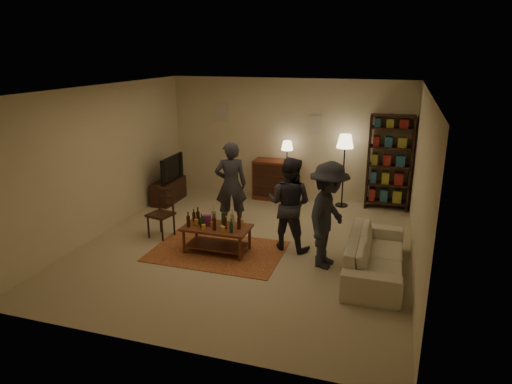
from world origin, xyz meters
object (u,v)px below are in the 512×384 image
at_px(bookshelf, 389,162).
at_px(dining_chair, 163,211).
at_px(floor_lamp, 345,146).
at_px(sofa, 375,255).
at_px(person_right, 289,204).
at_px(person_by_sofa, 328,215).
at_px(coffee_table, 216,229).
at_px(tv_stand, 169,185).
at_px(person_left, 231,185).
at_px(dresser, 276,179).

bearing_deg(bookshelf, dining_chair, -143.92).
distance_m(dining_chair, floor_lamp, 4.05).
bearing_deg(sofa, floor_lamp, 16.09).
height_order(person_right, person_by_sofa, person_by_sofa).
bearing_deg(coffee_table, dining_chair, 163.44).
height_order(coffee_table, bookshelf, bookshelf).
bearing_deg(tv_stand, person_right, -27.79).
height_order(floor_lamp, person_left, person_left).
height_order(bookshelf, sofa, bookshelf).
bearing_deg(dining_chair, person_left, 52.85).
height_order(coffee_table, tv_stand, tv_stand).
bearing_deg(dining_chair, bookshelf, 48.83).
xyz_separation_m(dining_chair, person_right, (2.32, 0.16, 0.32)).
relative_size(tv_stand, dresser, 0.78).
bearing_deg(dining_chair, coffee_table, -3.81).
relative_size(tv_stand, person_right, 0.66).
bearing_deg(person_right, coffee_table, 34.14).
bearing_deg(person_right, person_left, -18.48).
bearing_deg(bookshelf, tv_stand, -168.20).
bearing_deg(tv_stand, floor_lamp, 12.72).
relative_size(coffee_table, dining_chair, 1.20).
height_order(floor_lamp, sofa, floor_lamp).
bearing_deg(bookshelf, coffee_table, -130.02).
xyz_separation_m(coffee_table, sofa, (2.61, -0.02, -0.10)).
bearing_deg(sofa, person_by_sofa, 86.02).
bearing_deg(person_left, coffee_table, 74.01).
distance_m(tv_stand, floor_lamp, 3.98).
height_order(bookshelf, person_by_sofa, bookshelf).
distance_m(dresser, person_by_sofa, 3.49).
xyz_separation_m(dresser, floor_lamp, (1.51, -0.06, 0.86)).
bearing_deg(person_right, dining_chair, 13.57).
xyz_separation_m(bookshelf, person_right, (-1.53, -2.65, -0.23)).
bearing_deg(sofa, person_right, 70.22).
xyz_separation_m(coffee_table, bookshelf, (2.65, 3.16, 0.63)).
xyz_separation_m(tv_stand, floor_lamp, (3.77, 0.85, 0.95)).
height_order(floor_lamp, person_by_sofa, person_by_sofa).
xyz_separation_m(dining_chair, person_left, (1.02, 0.86, 0.34)).
bearing_deg(person_by_sofa, dining_chair, 94.08).
relative_size(coffee_table, person_left, 0.68).
distance_m(tv_stand, person_by_sofa, 4.47).
height_order(coffee_table, person_right, person_right).
height_order(dining_chair, dresser, dresser).
xyz_separation_m(tv_stand, sofa, (4.64, -2.20, -0.08)).
distance_m(tv_stand, person_right, 3.60).
bearing_deg(person_right, floor_lamp, -93.68).
bearing_deg(dresser, person_right, -70.54).
xyz_separation_m(dresser, person_right, (0.91, -2.58, 0.33)).
bearing_deg(tv_stand, bookshelf, 11.80).
relative_size(dresser, person_by_sofa, 0.80).
xyz_separation_m(coffee_table, tv_stand, (-2.04, 2.18, -0.02)).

